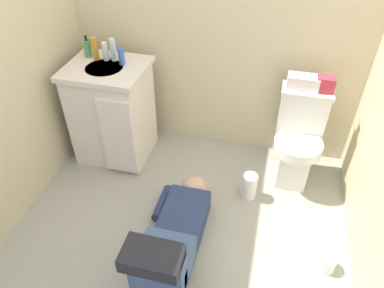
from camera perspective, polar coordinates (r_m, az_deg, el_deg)
ground_plane at (r=2.64m, az=-1.87°, el=-13.39°), size 2.77×3.11×0.04m
wall_back at (r=2.81m, az=4.07°, el=20.93°), size 2.43×0.08×2.40m
toilet at (r=2.86m, az=16.24°, el=0.73°), size 0.36×0.46×0.75m
vanity_cabinet at (r=3.02m, az=-12.30°, el=4.95°), size 0.60×0.53×0.82m
faucet at (r=2.92m, az=-12.40°, el=13.89°), size 0.02×0.02×0.10m
person_plumber at (r=2.37m, az=-2.92°, el=-14.18°), size 0.39×1.06×0.52m
tissue_box at (r=2.70m, az=16.98°, el=9.24°), size 0.22×0.11×0.10m
toiletry_bag at (r=2.72m, az=20.15°, el=8.78°), size 0.12×0.09×0.11m
soap_dispenser at (r=2.98m, az=-16.02°, el=14.21°), size 0.06×0.06×0.17m
bottle_amber at (r=2.91m, az=-14.93°, el=14.21°), size 0.04×0.04×0.18m
bottle_white at (r=2.89m, az=-13.38°, el=13.92°), size 0.05×0.05×0.14m
bottle_clear at (r=2.87m, az=-12.25°, el=14.22°), size 0.04×0.04×0.17m
bottle_blue at (r=2.81m, az=-10.96°, el=13.29°), size 0.05×0.05×0.12m
paper_towel_roll at (r=2.78m, az=8.96°, el=-6.51°), size 0.11×0.11×0.21m
toilet_paper_roll at (r=2.55m, az=20.26°, el=-17.14°), size 0.11×0.11×0.10m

